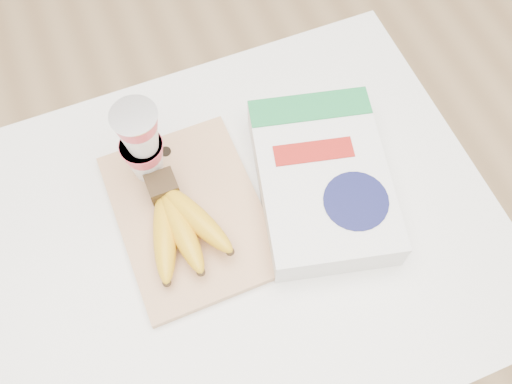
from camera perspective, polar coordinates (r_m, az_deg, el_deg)
table at (r=1.32m, az=-5.33°, el=-12.01°), size 1.06×0.70×0.79m
cutting_board at (r=0.96m, az=-6.64°, el=-2.18°), size 0.23×0.32×0.02m
bananas at (r=0.92m, az=-7.70°, el=-3.17°), size 0.15×0.19×0.06m
yogurt_stack at (r=0.92m, az=-11.41°, el=4.86°), size 0.08×0.08×0.17m
cereal_box at (r=0.96m, az=6.65°, el=1.20°), size 0.27×0.35×0.07m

